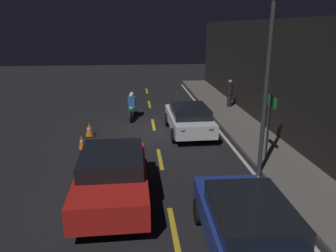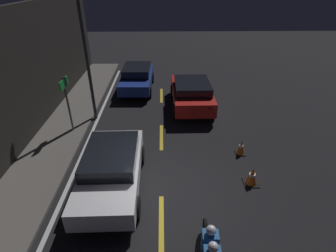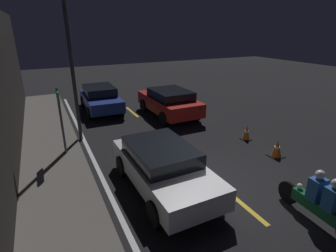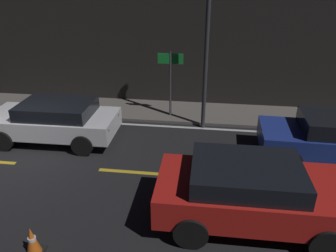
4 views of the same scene
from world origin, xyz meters
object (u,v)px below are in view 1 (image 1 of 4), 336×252
Objects in this scene: sedan_white at (189,118)px; street_lamp at (267,79)px; traffic_cone_near at (89,130)px; motorcycle at (132,106)px; pedestrian at (230,93)px; shop_sign at (269,114)px; taxi_red at (112,176)px; traffic_cone_mid at (82,142)px; sedan_blue at (248,225)px.

sedan_white is 0.71× the size of street_lamp.
motorcycle is at bearing 147.49° from traffic_cone_near.
shop_sign is at bearing -6.27° from pedestrian.
taxi_red is 6.70× the size of traffic_cone_mid.
street_lamp reaches higher than traffic_cone_mid.
motorcycle is 0.40× the size of street_lamp.
pedestrian is (-4.54, 3.20, 0.21)m from sedan_white.
traffic_cone_near is (-0.01, -4.54, -0.41)m from sedan_white.
pedestrian reaches higher than traffic_cone_mid.
street_lamp reaches higher than traffic_cone_near.
pedestrian is 9.67m from street_lamp.
shop_sign is at bearing 75.46° from traffic_cone_mid.
taxi_red is 4.53m from traffic_cone_mid.
pedestrian is (-4.54, 7.74, 0.63)m from traffic_cone_near.
motorcycle is 3.71× the size of traffic_cone_mid.
taxi_red is 1.80× the size of motorcycle.
sedan_white is 6.68m from taxi_red.
shop_sign reaches higher than motorcycle.
motorcycle reaches higher than sedan_white.
motorcycle reaches higher than traffic_cone_near.
traffic_cone_near is at bearing -127.55° from street_lamp.
sedan_blue reaches higher than traffic_cone_near.
traffic_cone_mid is 10.01m from pedestrian.
traffic_cone_near is 0.26× the size of shop_sign.
traffic_cone_near reaches higher than traffic_cone_mid.
taxi_red is 1.02× the size of sedan_blue.
motorcycle is at bearing -151.14° from street_lamp.
street_lamp is (4.72, 6.14, 2.93)m from traffic_cone_near.
taxi_red is 6.53× the size of traffic_cone_near.
motorcycle is 6.05m from pedestrian.
motorcycle is (-11.49, -2.53, -0.09)m from sedan_blue.
shop_sign is at bearing 41.12° from motorcycle.
traffic_cone_near is 7.83m from shop_sign.
sedan_white is at bearing -35.13° from pedestrian.
traffic_cone_mid is at bearing -161.00° from taxi_red.
traffic_cone_mid is (4.65, -1.98, -0.34)m from motorcycle.
traffic_cone_near is at bearing -59.63° from pedestrian.
taxi_red is at bearing -31.16° from pedestrian.
shop_sign is at bearing 150.15° from street_lamp.
traffic_cone_mid is at bearing -104.54° from shop_sign.
traffic_cone_near is (2.98, -1.90, -0.33)m from motorcycle.
motorcycle is at bearing 176.39° from taxi_red.
sedan_white is 3.99m from motorcycle.
taxi_red is 5.45m from street_lamp.
traffic_cone_near is (-5.91, -1.42, -0.48)m from taxi_red.
motorcycle is 3.55m from traffic_cone_near.
sedan_blue is 6.54× the size of traffic_cone_mid.
street_lamp is at bearing 63.90° from traffic_cone_mid.
pedestrian is at bearing 128.43° from traffic_cone_mid.
taxi_red is 3.98m from sedan_blue.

